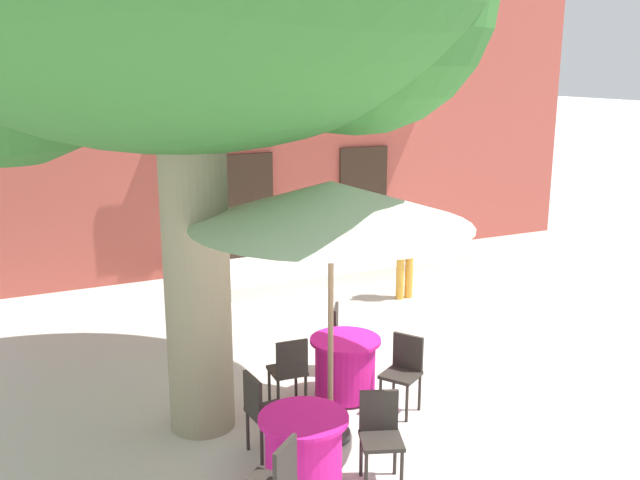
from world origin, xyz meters
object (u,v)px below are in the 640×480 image
at_px(cafe_chair_near_tree_2, 344,334).
at_px(cafe_chair_middle_0, 262,409).
at_px(cafe_table_near_tree, 345,367).
at_px(cafe_chair_near_tree_0, 289,368).
at_px(cafe_chair_middle_2, 380,431).
at_px(cafe_table_middle, 304,452).
at_px(pedestrian_near_entrance, 405,245).
at_px(cafe_umbrella, 331,204).
at_px(cafe_chair_near_tree_1, 404,368).

xyz_separation_m(cafe_chair_near_tree_2, cafe_chair_middle_0, (-1.73, -1.51, 0.00)).
bearing_deg(cafe_table_near_tree, cafe_chair_near_tree_0, -177.88).
distance_m(cafe_table_near_tree, cafe_chair_middle_2, 1.85).
xyz_separation_m(cafe_table_near_tree, cafe_table_middle, (-1.26, -1.58, 0.00)).
distance_m(cafe_chair_middle_0, pedestrian_near_entrance, 5.59).
xyz_separation_m(cafe_chair_middle_2, cafe_umbrella, (-0.08, 0.94, 2.08)).
bearing_deg(cafe_umbrella, cafe_table_near_tree, 53.63).
xyz_separation_m(cafe_table_middle, pedestrian_near_entrance, (3.96, 4.53, 0.56)).
bearing_deg(cafe_chair_near_tree_0, cafe_table_middle, -108.23).
xyz_separation_m(cafe_chair_near_tree_0, cafe_chair_near_tree_2, (1.08, 0.71, 0.00)).
distance_m(cafe_chair_near_tree_1, cafe_umbrella, 2.35).
distance_m(cafe_table_near_tree, cafe_chair_near_tree_1, 0.77).
bearing_deg(cafe_umbrella, cafe_chair_middle_2, -85.36).
relative_size(cafe_table_middle, cafe_chair_middle_0, 0.95).
bearing_deg(cafe_chair_near_tree_1, cafe_chair_near_tree_0, 154.90).
bearing_deg(pedestrian_near_entrance, cafe_chair_middle_0, -137.19).
xyz_separation_m(cafe_chair_near_tree_0, cafe_chair_middle_0, (-0.65, -0.81, 0.00)).
height_order(cafe_table_near_tree, cafe_chair_near_tree_2, cafe_chair_near_tree_2).
bearing_deg(cafe_table_near_tree, cafe_umbrella, -126.37).
relative_size(cafe_chair_middle_0, pedestrian_near_entrance, 0.54).
bearing_deg(cafe_chair_near_tree_2, cafe_chair_near_tree_0, -146.80).
distance_m(cafe_table_near_tree, cafe_chair_near_tree_2, 0.77).
distance_m(cafe_table_near_tree, cafe_table_middle, 2.02).
bearing_deg(cafe_chair_near_tree_2, pedestrian_near_entrance, 43.90).
xyz_separation_m(cafe_chair_near_tree_1, cafe_chair_near_tree_2, (-0.13, 1.28, 0.00)).
height_order(cafe_chair_near_tree_1, pedestrian_near_entrance, pedestrian_near_entrance).
distance_m(cafe_chair_near_tree_0, cafe_umbrella, 2.24).
xyz_separation_m(cafe_table_middle, cafe_umbrella, (0.65, 0.75, 2.22)).
bearing_deg(cafe_chair_near_tree_0, cafe_chair_middle_0, -128.66).
distance_m(cafe_chair_near_tree_1, cafe_chair_middle_2, 1.54).
distance_m(cafe_table_middle, cafe_chair_middle_2, 0.77).
xyz_separation_m(cafe_chair_near_tree_2, cafe_chair_middle_2, (-0.86, -2.45, 0.00)).
bearing_deg(cafe_chair_near_tree_1, cafe_table_near_tree, 127.68).
bearing_deg(pedestrian_near_entrance, cafe_chair_near_tree_0, -139.12).
bearing_deg(cafe_umbrella, pedestrian_near_entrance, 48.88).
xyz_separation_m(cafe_chair_near_tree_2, cafe_umbrella, (-0.94, -1.51, 2.08)).
height_order(cafe_table_near_tree, cafe_chair_near_tree_1, cafe_chair_near_tree_1).
xyz_separation_m(cafe_chair_near_tree_2, pedestrian_near_entrance, (2.37, 2.28, 0.43)).
distance_m(cafe_chair_near_tree_0, cafe_chair_middle_0, 1.03).
bearing_deg(pedestrian_near_entrance, cafe_table_middle, -131.12).
xyz_separation_m(cafe_table_near_tree, cafe_chair_near_tree_2, (0.33, 0.68, 0.14)).
height_order(cafe_chair_near_tree_2, cafe_table_middle, cafe_chair_near_tree_2).
relative_size(cafe_table_near_tree, cafe_chair_near_tree_0, 0.95).
xyz_separation_m(cafe_table_middle, cafe_chair_middle_2, (0.73, -0.19, 0.14)).
relative_size(cafe_chair_near_tree_1, cafe_chair_middle_0, 1.00).
bearing_deg(cafe_chair_middle_2, cafe_chair_middle_0, 132.80).
height_order(cafe_chair_near_tree_0, cafe_chair_near_tree_1, same).
bearing_deg(pedestrian_near_entrance, cafe_chair_near_tree_2, -136.10).
distance_m(cafe_chair_near_tree_2, cafe_umbrella, 2.74).
bearing_deg(cafe_chair_near_tree_2, cafe_chair_middle_2, -109.39).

